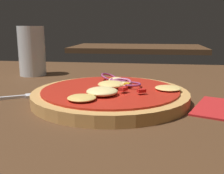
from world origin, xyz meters
TOP-DOWN VIEW (x-y plane):
  - dining_table at (0.00, 0.00)m, footprint 1.10×0.99m
  - pizza at (0.01, 0.01)m, footprint 0.26×0.26m
  - fork at (-0.17, -0.00)m, footprint 0.15×0.09m
  - beer_glass at (-0.23, 0.23)m, footprint 0.07×0.07m
  - background_table at (-0.02, 1.34)m, footprint 0.84×0.46m

SIDE VIEW (x-z plane):
  - background_table at x=-0.02m, z-range 0.00..0.03m
  - dining_table at x=0.00m, z-range 0.00..0.03m
  - fork at x=-0.17m, z-range 0.03..0.04m
  - pizza at x=0.01m, z-range 0.02..0.06m
  - beer_glass at x=-0.23m, z-range 0.02..0.15m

